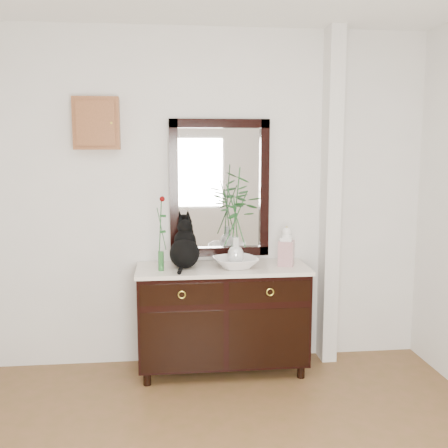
{
  "coord_description": "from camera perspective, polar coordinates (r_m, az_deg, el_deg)",
  "views": [
    {
      "loc": [
        -0.32,
        -2.22,
        1.76
      ],
      "look_at": [
        0.1,
        1.63,
        1.2
      ],
      "focal_mm": 42.0,
      "sensor_mm": 36.0,
      "label": 1
    }
  ],
  "objects": [
    {
      "name": "bud_vase_rose",
      "position": [
        3.92,
        -6.92,
        -0.99
      ],
      "size": [
        0.08,
        0.08,
        0.57
      ],
      "primitive_type": null,
      "rotation": [
        0.0,
        0.0,
        0.22
      ],
      "color": "#2B662F",
      "rests_on": "sideboard"
    },
    {
      "name": "wall_mirror",
      "position": [
        4.22,
        -0.49,
        3.88
      ],
      "size": [
        0.8,
        0.06,
        1.1
      ],
      "color": "black",
      "rests_on": "wall_back"
    },
    {
      "name": "cat",
      "position": [
        4.03,
        -4.33,
        -2.13
      ],
      "size": [
        0.3,
        0.35,
        0.37
      ],
      "primitive_type": null,
      "rotation": [
        0.0,
        0.0,
        -0.12
      ],
      "color": "black",
      "rests_on": "sideboard"
    },
    {
      "name": "lotus_bowl",
      "position": [
        4.03,
        1.28,
        -4.22
      ],
      "size": [
        0.41,
        0.41,
        0.08
      ],
      "primitive_type": "imported",
      "rotation": [
        0.0,
        0.0,
        0.27
      ],
      "color": "white",
      "rests_on": "sideboard"
    },
    {
      "name": "ginger_jar",
      "position": [
        4.12,
        6.8,
        -2.37
      ],
      "size": [
        0.15,
        0.15,
        0.31
      ],
      "primitive_type": null,
      "rotation": [
        0.0,
        0.0,
        -0.37
      ],
      "color": "silver",
      "rests_on": "sideboard"
    },
    {
      "name": "pilaster",
      "position": [
        4.34,
        11.51,
        2.65
      ],
      "size": [
        0.12,
        0.2,
        2.7
      ],
      "primitive_type": "cube",
      "color": "white",
      "rests_on": "ground"
    },
    {
      "name": "key_cabinet",
      "position": [
        4.2,
        -13.71,
        10.6
      ],
      "size": [
        0.35,
        0.1,
        0.4
      ],
      "primitive_type": "cube",
      "color": "brown",
      "rests_on": "wall_back"
    },
    {
      "name": "vase_branches",
      "position": [
        3.97,
        1.3,
        0.87
      ],
      "size": [
        0.44,
        0.44,
        0.76
      ],
      "primitive_type": null,
      "rotation": [
        0.0,
        0.0,
        -0.23
      ],
      "color": "silver",
      "rests_on": "lotus_bowl"
    },
    {
      "name": "sideboard",
      "position": [
        4.17,
        -0.15,
        -9.71
      ],
      "size": [
        1.33,
        0.52,
        0.82
      ],
      "color": "black",
      "rests_on": "ground"
    },
    {
      "name": "wall_back",
      "position": [
        4.23,
        -1.86,
        2.67
      ],
      "size": [
        3.6,
        0.04,
        2.7
      ],
      "primitive_type": "cube",
      "color": "white",
      "rests_on": "ground"
    }
  ]
}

